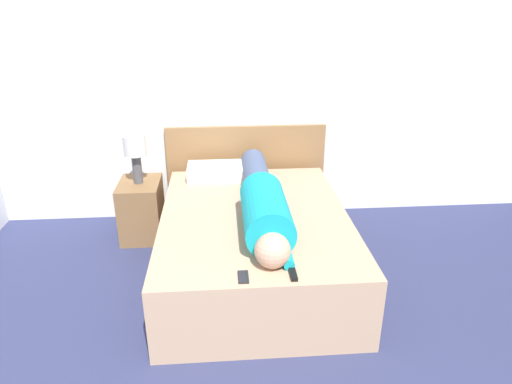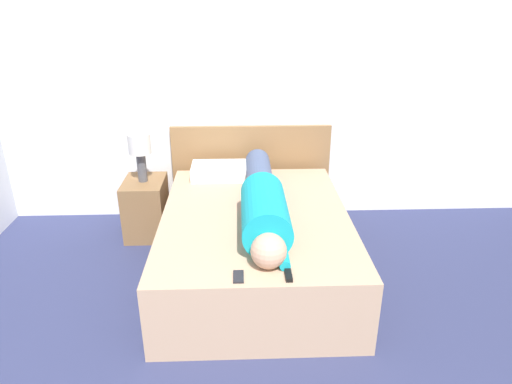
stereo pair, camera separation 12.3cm
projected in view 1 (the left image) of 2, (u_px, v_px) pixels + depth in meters
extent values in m
cube|color=white|center=(241.00, 88.00, 4.34)|extent=(5.98, 0.06, 2.60)
cube|color=tan|center=(255.00, 244.00, 3.68)|extent=(1.45, 1.96, 0.54)
cube|color=olive|center=(246.00, 172.00, 4.61)|extent=(1.57, 0.04, 0.95)
cube|color=brown|center=(142.00, 210.00, 4.27)|extent=(0.37, 0.48, 0.54)
cylinder|color=#4C4C51|center=(137.00, 169.00, 4.11)|extent=(0.08, 0.08, 0.27)
cylinder|color=silver|center=(135.00, 145.00, 4.02)|extent=(0.20, 0.20, 0.18)
sphere|color=tan|center=(273.00, 251.00, 2.84)|extent=(0.23, 0.23, 0.23)
cylinder|color=#149EAD|center=(266.00, 212.00, 3.22)|extent=(0.33, 0.74, 0.33)
cylinder|color=#47567A|center=(257.00, 177.00, 3.98)|extent=(0.23, 0.88, 0.23)
cylinder|color=#149EAD|center=(287.00, 257.00, 2.92)|extent=(0.07, 0.22, 0.07)
cube|color=white|center=(216.00, 172.00, 4.25)|extent=(0.52, 0.32, 0.13)
cube|color=black|center=(293.00, 273.00, 2.79)|extent=(0.04, 0.15, 0.02)
cube|color=black|center=(243.00, 277.00, 2.76)|extent=(0.06, 0.13, 0.01)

